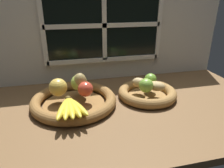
{
  "coord_description": "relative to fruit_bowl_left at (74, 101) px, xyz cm",
  "views": [
    {
      "loc": [
        -22.45,
        -85.03,
        45.11
      ],
      "look_at": [
        -2.48,
        -0.91,
        8.65
      ],
      "focal_mm": 33.14,
      "sensor_mm": 36.0,
      "label": 1
    }
  ],
  "objects": [
    {
      "name": "banana_bunch_front",
      "position": [
        -1.98,
        -12.87,
        3.89
      ],
      "size": [
        13.44,
        17.9,
        2.77
      ],
      "color": "yellow",
      "rests_on": "fruit_bowl_left"
    },
    {
      "name": "fruit_bowl_left",
      "position": [
        0.0,
        0.0,
        0.0
      ],
      "size": [
        38.0,
        38.0,
        4.65
      ],
      "color": "brown",
      "rests_on": "ground_plane"
    },
    {
      "name": "fruit_bowl_right",
      "position": [
        35.06,
        0.0,
        0.02
      ],
      "size": [
        28.08,
        28.08,
        4.65
      ],
      "color": "olive",
      "rests_on": "ground_plane"
    },
    {
      "name": "lime_near",
      "position": [
        32.6,
        -3.69,
        5.82
      ],
      "size": [
        6.62,
        6.62,
        6.62
      ],
      "primitive_type": "sphere",
      "color": "#7AAD3D",
      "rests_on": "fruit_bowl_right"
    },
    {
      "name": "apple_red_right",
      "position": [
        5.28,
        -1.44,
        5.86
      ],
      "size": [
        6.71,
        6.71,
        6.71
      ],
      "primitive_type": "sphere",
      "color": "#CC422D",
      "rests_on": "fruit_bowl_left"
    },
    {
      "name": "ground_plane",
      "position": [
        20.01,
        0.91,
        -3.64
      ],
      "size": [
        140.0,
        90.0,
        3.0
      ],
      "primitive_type": "cube",
      "color": "brown"
    },
    {
      "name": "potato_oblong",
      "position": [
        31.64,
        2.67,
        4.83
      ],
      "size": [
        8.42,
        8.26,
        4.65
      ],
      "primitive_type": "ellipsoid",
      "rotation": [
        0.0,
        0.0,
        2.41
      ],
      "color": "tan",
      "rests_on": "fruit_bowl_right"
    },
    {
      "name": "pear_brown",
      "position": [
        3.54,
        4.7,
        6.86
      ],
      "size": [
        7.26,
        7.07,
        8.71
      ],
      "primitive_type": "ellipsoid",
      "rotation": [
        0.0,
        0.0,
        4.92
      ],
      "color": "olive",
      "rests_on": "fruit_bowl_left"
    },
    {
      "name": "potato_small",
      "position": [
        38.11,
        -3.05,
        4.71
      ],
      "size": [
        9.97,
        9.27,
        4.41
      ],
      "primitive_type": "ellipsoid",
      "rotation": [
        0.0,
        0.0,
        5.7
      ],
      "color": "tan",
      "rests_on": "fruit_bowl_right"
    },
    {
      "name": "back_wall",
      "position": [
        20.01,
        30.68,
        25.74
      ],
      "size": [
        140.0,
        4.6,
        55.0
      ],
      "color": "silver",
      "rests_on": "ground_plane"
    },
    {
      "name": "apple_green_back",
      "position": [
        3.14,
        5.64,
        6.31
      ],
      "size": [
        7.61,
        7.61,
        7.61
      ],
      "primitive_type": "sphere",
      "color": "#99B74C",
      "rests_on": "fruit_bowl_left"
    },
    {
      "name": "apple_golden_left",
      "position": [
        -6.31,
        1.83,
        6.5
      ],
      "size": [
        7.98,
        7.98,
        7.98
      ],
      "primitive_type": "sphere",
      "color": "gold",
      "rests_on": "fruit_bowl_left"
    },
    {
      "name": "lime_far",
      "position": [
        37.93,
        3.69,
        5.5
      ],
      "size": [
        5.98,
        5.98,
        5.98
      ],
      "primitive_type": "sphere",
      "color": "#6B9E33",
      "rests_on": "fruit_bowl_right"
    }
  ]
}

